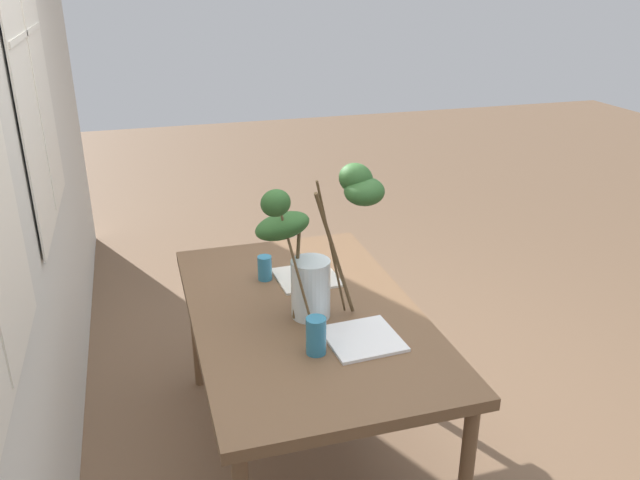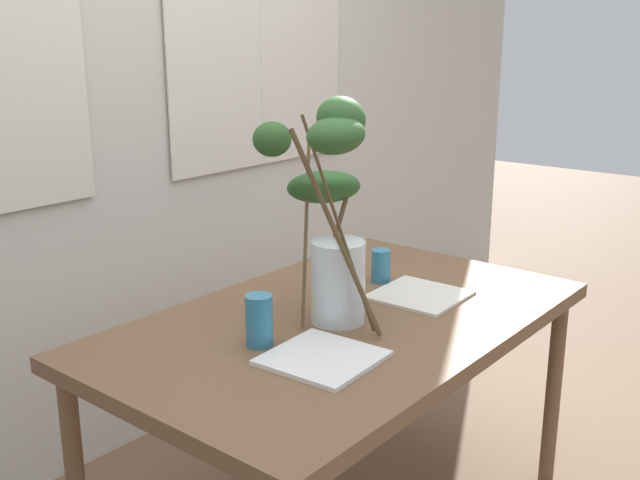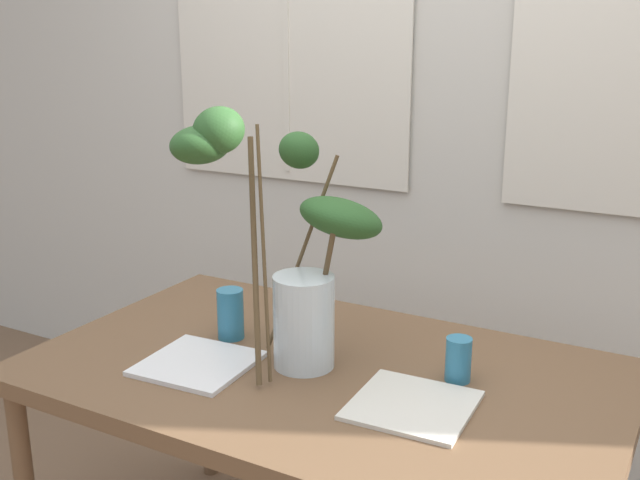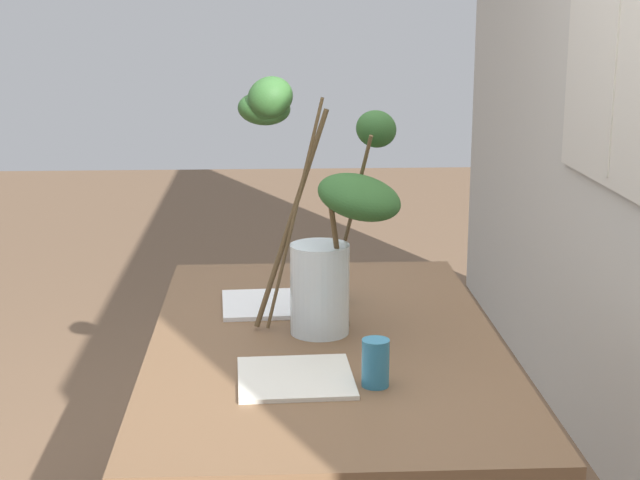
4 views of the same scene
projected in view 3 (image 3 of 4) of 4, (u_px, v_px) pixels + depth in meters
The scene contains 7 objects.
back_wall_with_windows at pixel (466, 70), 2.60m from camera, with size 5.93×0.14×2.88m.
dining_table at pixel (322, 389), 1.93m from camera, with size 1.50×0.91×0.75m.
vase_with_branches at pixel (294, 248), 1.87m from camera, with size 0.51×0.50×0.69m.
drinking_glass_blue_left at pixel (230, 314), 2.08m from camera, with size 0.07×0.07×0.14m, color teal.
drinking_glass_blue_right at pixel (458, 359), 1.83m from camera, with size 0.06×0.06×0.11m, color teal.
plate_square_left at pixel (198, 363), 1.92m from camera, with size 0.27×0.27×0.01m, color white.
plate_square_right at pixel (412, 405), 1.71m from camera, with size 0.27×0.27×0.01m, color silver.
Camera 3 is at (0.85, -1.54, 1.58)m, focal length 41.92 mm.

